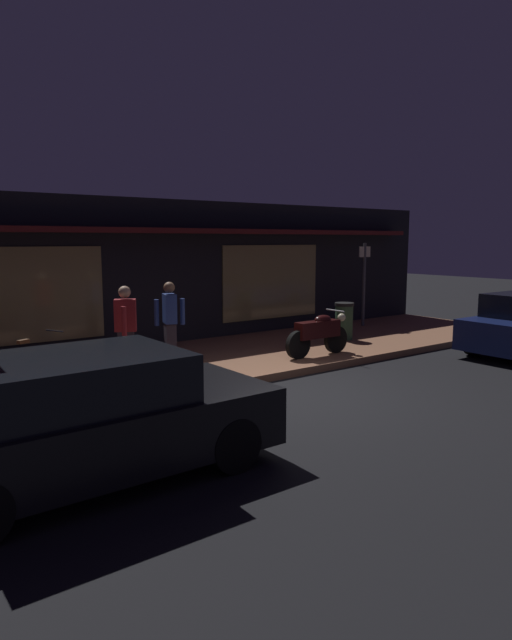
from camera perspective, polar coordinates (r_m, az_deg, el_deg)
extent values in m
plane|color=black|center=(9.70, 4.86, -7.58)|extent=(60.00, 60.00, 0.00)
cube|color=brown|center=(12.03, -4.63, -4.11)|extent=(18.00, 4.00, 0.15)
cube|color=black|center=(14.77, -11.72, 4.79)|extent=(18.00, 2.80, 3.60)
cube|color=olive|center=(12.39, -22.41, 2.33)|extent=(3.20, 0.04, 2.00)
cube|color=olive|center=(15.25, 1.61, 3.93)|extent=(3.20, 0.04, 2.00)
cube|color=#591919|center=(13.27, -8.82, 9.04)|extent=(16.20, 0.50, 0.12)
cylinder|color=black|center=(11.72, 4.34, -2.56)|extent=(0.60, 0.12, 0.60)
cylinder|color=black|center=(12.46, 8.17, -1.98)|extent=(0.60, 0.12, 0.60)
cube|color=black|center=(12.03, 6.33, -0.95)|extent=(1.10, 0.28, 0.36)
ellipsoid|color=black|center=(12.10, 6.87, 0.05)|extent=(0.44, 0.24, 0.20)
sphere|color=#F9EDB7|center=(12.50, 8.77, 0.27)|extent=(0.18, 0.18, 0.18)
cylinder|color=gray|center=(12.34, 8.13, 0.98)|extent=(0.03, 0.55, 0.03)
torus|color=black|center=(9.91, -23.72, -5.05)|extent=(0.61, 0.32, 0.66)
torus|color=black|center=(10.54, -19.45, -4.06)|extent=(0.61, 0.32, 0.66)
cube|color=black|center=(10.17, -21.58, -3.33)|extent=(0.83, 0.42, 0.06)
cube|color=brown|center=(9.97, -22.76, -2.04)|extent=(0.21, 0.16, 0.06)
cylinder|color=black|center=(10.38, -19.92, -1.06)|extent=(0.20, 0.39, 0.02)
cube|color=#28232D|center=(10.40, -13.13, -3.42)|extent=(0.34, 0.31, 0.85)
cube|color=maroon|center=(10.29, -13.26, 0.48)|extent=(0.44, 0.37, 0.58)
sphere|color=tan|center=(10.24, -13.33, 2.81)|extent=(0.22, 0.22, 0.22)
cylinder|color=maroon|center=(10.55, -13.12, 0.29)|extent=(0.12, 0.12, 0.52)
cylinder|color=maroon|center=(10.04, -13.38, -0.11)|extent=(0.12, 0.12, 0.52)
cube|color=#28232D|center=(11.23, -8.77, -2.46)|extent=(0.27, 0.32, 0.85)
cube|color=navy|center=(11.12, -8.85, 1.16)|extent=(0.32, 0.43, 0.58)
sphere|color=#8C6647|center=(11.07, -8.89, 3.32)|extent=(0.22, 0.22, 0.22)
cylinder|color=navy|center=(11.18, -7.53, 0.87)|extent=(0.11, 0.11, 0.52)
cylinder|color=navy|center=(11.08, -10.16, 0.74)|extent=(0.11, 0.11, 0.52)
cylinder|color=#47474C|center=(16.46, 10.99, 3.57)|extent=(0.09, 0.09, 2.40)
cube|color=beige|center=(16.41, 11.09, 6.88)|extent=(0.44, 0.03, 0.30)
cylinder|color=#2D4C33|center=(14.14, 9.01, -0.27)|extent=(0.44, 0.44, 0.85)
cylinder|color=black|center=(14.08, 9.05, 1.60)|extent=(0.48, 0.48, 0.08)
cylinder|color=black|center=(7.76, -8.99, -9.23)|extent=(0.64, 0.23, 0.64)
cylinder|color=black|center=(6.50, -2.31, -12.64)|extent=(0.64, 0.23, 0.64)
cube|color=black|center=(6.49, -16.43, -10.85)|extent=(4.12, 1.81, 0.68)
cube|color=black|center=(6.29, -17.91, -6.31)|extent=(2.22, 1.63, 0.64)
cylinder|color=black|center=(13.73, 21.46, -2.07)|extent=(0.64, 0.22, 0.64)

